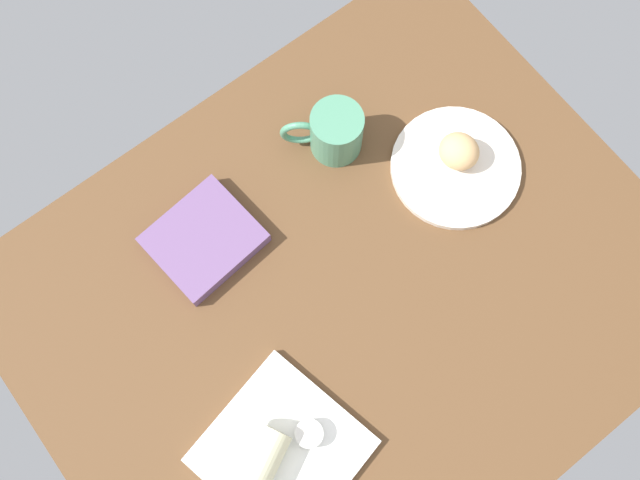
% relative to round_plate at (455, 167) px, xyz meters
% --- Properties ---
extents(dining_table, '(1.10, 0.90, 0.04)m').
position_rel_round_plate_xyz_m(dining_table, '(0.30, 0.06, -0.03)').
color(dining_table, brown).
rests_on(dining_table, ground).
extents(round_plate, '(0.24, 0.24, 0.01)m').
position_rel_round_plate_xyz_m(round_plate, '(0.00, 0.00, 0.00)').
color(round_plate, silver).
rests_on(round_plate, dining_table).
extents(scone_pastry, '(0.08, 0.09, 0.06)m').
position_rel_round_plate_xyz_m(scone_pastry, '(-0.01, -0.01, 0.04)').
color(scone_pastry, '#DEAD72').
rests_on(scone_pastry, round_plate).
extents(square_plate, '(0.27, 0.27, 0.02)m').
position_rel_round_plate_xyz_m(square_plate, '(0.54, 0.20, 0.00)').
color(square_plate, white).
rests_on(square_plate, dining_table).
extents(sauce_cup, '(0.05, 0.05, 0.02)m').
position_rel_round_plate_xyz_m(sauce_cup, '(0.49, 0.21, 0.02)').
color(sauce_cup, silver).
rests_on(sauce_cup, square_plate).
extents(breakfast_wrap, '(0.13, 0.11, 0.06)m').
position_rel_round_plate_xyz_m(breakfast_wrap, '(0.58, 0.20, 0.04)').
color(breakfast_wrap, beige).
rests_on(breakfast_wrap, square_plate).
extents(book_stack, '(0.19, 0.17, 0.03)m').
position_rel_round_plate_xyz_m(book_stack, '(0.44, -0.16, 0.01)').
color(book_stack, '#6B4C7A').
rests_on(book_stack, dining_table).
extents(coffee_mug, '(0.13, 0.11, 0.10)m').
position_rel_round_plate_xyz_m(coffee_mug, '(0.15, -0.17, 0.04)').
color(coffee_mug, '#4C8C6B').
rests_on(coffee_mug, dining_table).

